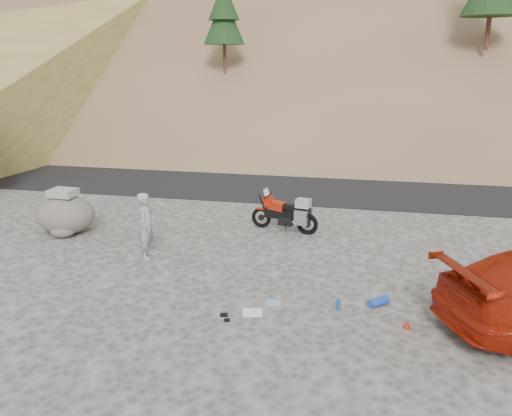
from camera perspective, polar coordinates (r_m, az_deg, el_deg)
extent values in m
plane|color=#484643|center=(11.71, -1.82, -7.25)|extent=(140.00, 140.00, 0.00)
cube|color=black|center=(20.13, 4.04, 3.16)|extent=(120.00, 7.00, 0.05)
cube|color=brown|center=(40.51, 11.51, 21.24)|extent=(110.00, 51.90, 46.72)
cube|color=brown|center=(40.54, 11.54, 21.66)|extent=(110.00, 43.28, 36.46)
cylinder|color=#3B2115|center=(25.23, -3.61, 17.20)|extent=(0.17, 0.17, 1.40)
cone|color=#183116|center=(25.28, -3.68, 20.70)|extent=(2.00, 2.00, 2.25)
cone|color=#183116|center=(25.35, -3.71, 22.62)|extent=(1.50, 1.50, 1.76)
cylinder|color=#3B2115|center=(26.00, 24.99, 18.04)|extent=(0.22, 0.22, 1.82)
cylinder|color=#3B2115|center=(33.42, -27.13, 13.10)|extent=(0.15, 0.15, 1.26)
torus|color=black|center=(14.50, 0.60, -1.10)|extent=(0.61, 0.24, 0.60)
cylinder|color=black|center=(14.50, 0.60, -1.10)|extent=(0.19, 0.09, 0.18)
torus|color=black|center=(14.03, 5.87, -1.83)|extent=(0.65, 0.26, 0.63)
cylinder|color=black|center=(14.03, 5.87, -1.83)|extent=(0.21, 0.11, 0.20)
cylinder|color=black|center=(14.37, 0.87, 0.13)|extent=(0.34, 0.13, 0.74)
cylinder|color=black|center=(14.23, 1.34, 1.40)|extent=(0.16, 0.56, 0.04)
cube|color=black|center=(14.20, 3.12, -0.68)|extent=(1.11, 0.45, 0.27)
cube|color=black|center=(14.22, 3.45, -1.42)|extent=(0.46, 0.36, 0.25)
cube|color=#971A08|center=(14.20, 2.35, 0.29)|extent=(0.52, 0.37, 0.28)
cube|color=#971A08|center=(14.26, 1.44, 0.83)|extent=(0.33, 0.36, 0.32)
cube|color=silver|center=(14.22, 1.21, 1.77)|extent=(0.16, 0.29, 0.23)
cube|color=black|center=(14.05, 4.00, 0.15)|extent=(0.53, 0.30, 0.11)
cube|color=black|center=(13.95, 5.32, -0.16)|extent=(0.35, 0.23, 0.09)
cube|color=#B6B5BA|center=(13.78, 5.13, -1.16)|extent=(0.38, 0.19, 0.41)
cube|color=#B6B5BA|center=(14.21, 5.75, -0.62)|extent=(0.38, 0.19, 0.41)
cube|color=#939399|center=(13.89, 5.41, 0.55)|extent=(0.44, 0.38, 0.24)
cube|color=#971A08|center=(14.42, 0.60, -0.07)|extent=(0.29, 0.17, 0.04)
cylinder|color=black|center=(14.11, 3.37, -2.23)|extent=(0.06, 0.19, 0.33)
cylinder|color=#B6B5BA|center=(13.95, 5.01, -1.64)|extent=(0.42, 0.17, 0.12)
imported|color=#939399|center=(12.77, -12.12, -5.51)|extent=(0.42, 0.62, 1.66)
ellipsoid|color=#534E47|center=(15.00, -20.96, -0.70)|extent=(1.95, 1.77, 1.07)
cube|color=#939399|center=(14.83, -21.21, 1.60)|extent=(0.67, 0.53, 0.18)
ellipsoid|color=#534E47|center=(14.76, -21.20, -2.31)|extent=(0.74, 0.68, 0.43)
cube|color=white|center=(9.96, -0.43, -11.85)|extent=(0.44, 0.41, 0.01)
cylinder|color=#1B47A7|center=(10.47, 13.83, -10.33)|extent=(0.46, 0.43, 0.18)
cylinder|color=#1B47A7|center=(10.13, 9.41, -10.84)|extent=(0.10, 0.10, 0.24)
cone|color=#AE190B|center=(9.81, 16.87, -12.60)|extent=(0.16, 0.16, 0.17)
cube|color=black|center=(9.86, -3.69, -12.10)|extent=(0.15, 0.12, 0.04)
cube|color=black|center=(9.69, -3.34, -12.66)|extent=(0.13, 0.11, 0.04)
cube|color=#7B9EBF|center=(10.32, 2.02, -10.75)|extent=(0.34, 0.28, 0.01)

